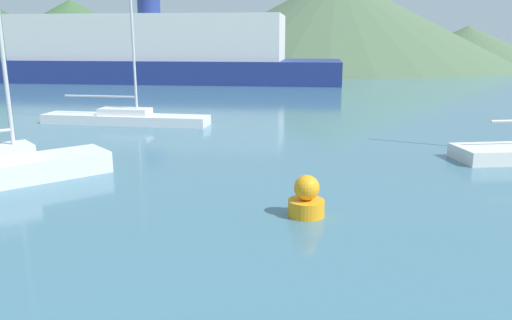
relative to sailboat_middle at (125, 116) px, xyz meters
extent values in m
cube|color=white|center=(-0.01, 0.00, -0.16)|extent=(8.58, 3.04, 0.46)
cube|color=white|center=(-0.01, 0.00, 0.24)|extent=(2.68, 1.49, 0.32)
cylinder|color=#BCBCC1|center=(0.62, -0.12, 4.82)|extent=(0.12, 0.12, 9.48)
cylinder|color=#BCBCC1|center=(-1.25, 0.24, 0.98)|extent=(3.75, 0.81, 0.10)
cylinder|color=#BCBCC1|center=(-0.79, -10.36, 4.00)|extent=(0.12, 0.12, 7.45)
cube|color=navy|center=(-3.48, 26.07, 0.69)|extent=(38.29, 14.02, 2.15)
cube|color=silver|center=(-3.48, 26.07, 3.90)|extent=(26.99, 11.11, 4.28)
cylinder|color=navy|center=(-3.48, 26.07, 6.84)|extent=(2.20, 2.20, 1.60)
cylinder|color=orange|center=(7.52, -13.50, -0.19)|extent=(0.88, 0.88, 0.39)
sphere|color=orange|center=(7.52, -13.50, 0.31)|extent=(0.61, 0.61, 0.61)
cone|color=#3D6038|center=(-22.08, 58.62, 4.75)|extent=(37.15, 37.15, 10.27)
cone|color=#4C6647|center=(20.02, 55.81, 6.56)|extent=(54.06, 54.06, 13.90)
cone|color=#4C6647|center=(43.90, 62.33, 2.80)|extent=(27.59, 27.59, 6.37)
camera|label=1|loc=(6.11, -24.84, 3.76)|focal=35.00mm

